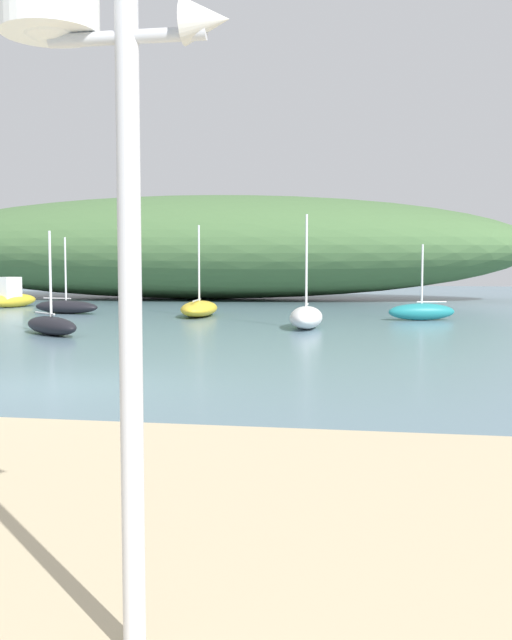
% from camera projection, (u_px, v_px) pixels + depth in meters
% --- Properties ---
extents(ground_plane, '(120.00, 120.00, 0.00)m').
position_uv_depth(ground_plane, '(60.00, 387.00, 13.38)').
color(ground_plane, slate).
extents(distant_hill, '(40.89, 12.66, 6.38)m').
position_uv_depth(distant_hill, '(195.00, 247.00, 45.94)').
color(distant_hill, '#476B3D').
rests_on(distant_hill, ground).
extents(mast_structure, '(1.18, 0.50, 3.63)m').
position_uv_depth(mast_structure, '(78.00, 82.00, 3.71)').
color(mast_structure, silver).
rests_on(mast_structure, beach_sand).
extents(sailboat_far_left, '(1.25, 3.21, 3.88)m').
position_uv_depth(sailboat_far_left, '(306.00, 317.00, 25.16)').
color(sailboat_far_left, white).
rests_on(sailboat_far_left, ground).
extents(motorboat_centre_water, '(1.80, 3.20, 1.53)m').
position_uv_depth(motorboat_centre_water, '(12.00, 297.00, 36.92)').
color(motorboat_centre_water, gold).
rests_on(motorboat_centre_water, ground).
extents(sailboat_inner_mooring, '(1.71, 3.92, 3.80)m').
position_uv_depth(sailboat_inner_mooring, '(199.00, 308.00, 30.74)').
color(sailboat_inner_mooring, gold).
rests_on(sailboat_inner_mooring, ground).
extents(sailboat_far_right, '(2.77, 1.51, 2.96)m').
position_uv_depth(sailboat_far_right, '(422.00, 311.00, 28.71)').
color(sailboat_far_right, teal).
rests_on(sailboat_far_right, ground).
extents(sailboat_off_point, '(2.82, 2.56, 3.23)m').
position_uv_depth(sailboat_off_point, '(51.00, 325.00, 22.90)').
color(sailboat_off_point, black).
rests_on(sailboat_off_point, ground).
extents(sailboat_outer_mooring, '(3.33, 1.65, 3.36)m').
position_uv_depth(sailboat_outer_mooring, '(66.00, 307.00, 32.45)').
color(sailboat_outer_mooring, black).
rests_on(sailboat_outer_mooring, ground).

